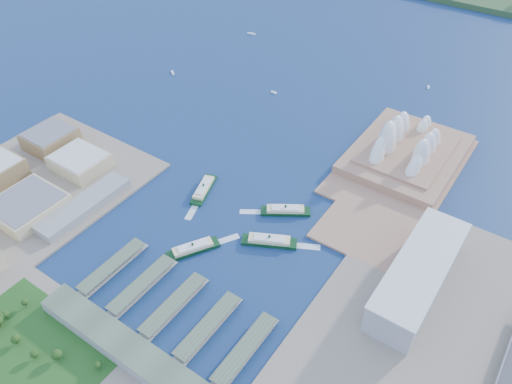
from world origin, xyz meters
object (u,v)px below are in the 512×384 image
Objects in this scene: ferry_c at (193,247)px; ferry_d at (269,239)px; toaster_building at (418,275)px; ferry_a at (204,187)px; opera_house at (410,138)px; ferry_b at (285,209)px.

ferry_d reaches higher than ferry_c.
ferry_a is (-267.90, -3.66, -15.07)m from toaster_building.
ferry_c is 83.03m from ferry_d.
opera_house is 1.16× the size of toaster_building.
ferry_c is at bearing -113.55° from opera_house.
toaster_building is at bearing -65.77° from opera_house.
ferry_d is at bearing -31.56° from ferry_a.
ferry_c reaches higher than ferry_a.
toaster_building is at bearing 49.61° from ferry_b.
ferry_b is at bearing -4.98° from ferry_a.
ferry_d is (-63.71, -230.68, -26.30)m from opera_house.
toaster_building is 232.30m from ferry_c.
ferry_b is at bearing -112.72° from opera_house.
ferry_c is (-49.87, -107.28, 0.03)m from ferry_b.
ferry_a is 117.34m from ferry_d.
ferry_c is at bearing 105.14° from ferry_d.
opera_house reaches higher than ferry_a.
toaster_building is 2.57× the size of ferry_d.
ferry_d is at bearing -105.44° from opera_house.
ferry_d is at bearing -106.81° from ferry_c.
ferry_b is (-75.12, -179.43, -26.55)m from opera_house.
opera_house is 313.89m from ferry_c.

